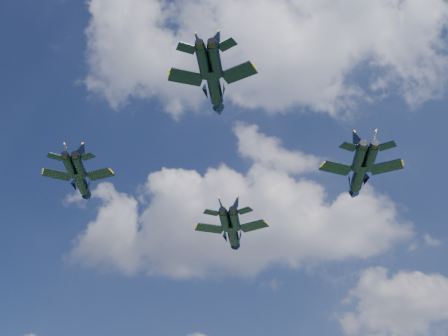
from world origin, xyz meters
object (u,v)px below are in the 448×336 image
jet_lead (233,234)px  jet_slot (215,87)px  jet_right (358,177)px  jet_left (82,182)px

jet_lead → jet_slot: (4.53, -39.95, -0.07)m
jet_right → jet_lead: bearing=135.8°
jet_lead → jet_slot: bearing=-87.6°
jet_slot → jet_lead: bearing=92.8°
jet_left → jet_right: bearing=-2.6°
jet_lead → jet_left: bearing=-137.4°
jet_lead → jet_slot: jet_lead is taller
jet_left → jet_slot: bearing=-45.9°
jet_lead → jet_right: (22.49, -16.08, -0.32)m
jet_right → jet_slot: 29.88m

